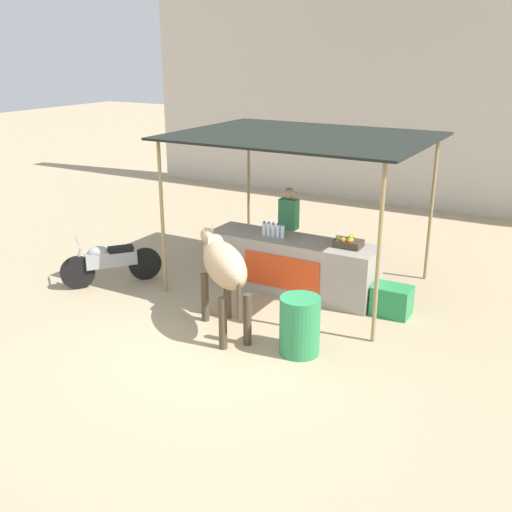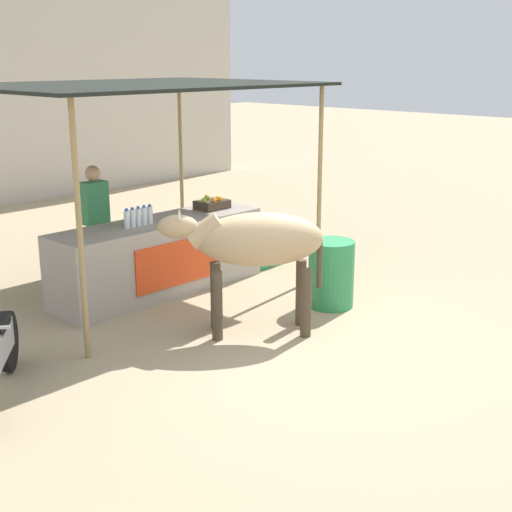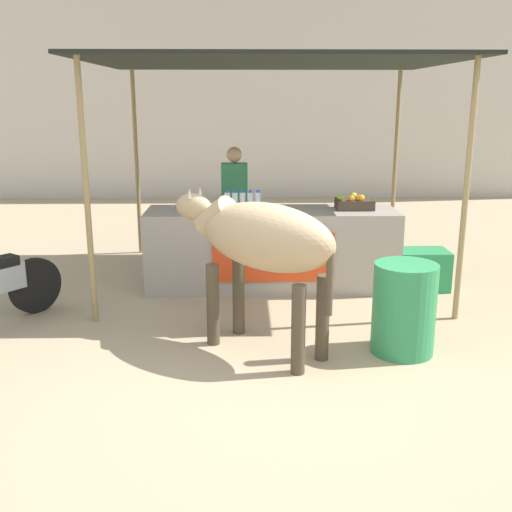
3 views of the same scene
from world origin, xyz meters
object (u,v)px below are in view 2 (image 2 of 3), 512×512
object	(u,v)px
fruit_crate	(212,204)
water_barrel	(331,274)
cooler_box	(261,249)
stall_counter	(160,257)
vendor_behind_counter	(96,226)
cow	(254,243)

from	to	relation	value
fruit_crate	water_barrel	xyz separation A→B (m)	(0.11, -2.02, -0.62)
fruit_crate	cooler_box	xyz separation A→B (m)	(0.83, -0.15, -0.79)
stall_counter	cooler_box	xyz separation A→B (m)	(1.83, -0.10, -0.24)
vendor_behind_counter	cooler_box	world-z (taller)	vendor_behind_counter
vendor_behind_counter	fruit_crate	bearing A→B (deg)	-25.89
fruit_crate	vendor_behind_counter	xyz separation A→B (m)	(-1.45, 0.70, -0.18)
stall_counter	vendor_behind_counter	world-z (taller)	vendor_behind_counter
cow	fruit_crate	bearing A→B (deg)	58.69
cow	vendor_behind_counter	bearing A→B (deg)	95.81
water_barrel	cow	distance (m)	1.43
fruit_crate	water_barrel	bearing A→B (deg)	-86.92
stall_counter	fruit_crate	distance (m)	1.14
water_barrel	cow	bearing A→B (deg)	176.33
fruit_crate	cooler_box	world-z (taller)	fruit_crate
vendor_behind_counter	water_barrel	world-z (taller)	vendor_behind_counter
cooler_box	cow	distance (m)	2.81
fruit_crate	cow	size ratio (longest dim) A/B	0.27
cow	cooler_box	bearing A→B (deg)	41.69
fruit_crate	cooler_box	bearing A→B (deg)	-9.92
vendor_behind_counter	cow	world-z (taller)	vendor_behind_counter
fruit_crate	vendor_behind_counter	distance (m)	1.62
cooler_box	water_barrel	bearing A→B (deg)	-111.12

